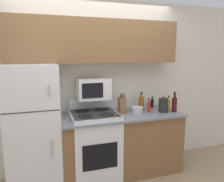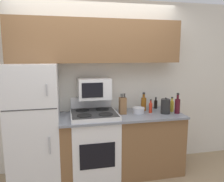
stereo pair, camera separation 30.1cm
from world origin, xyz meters
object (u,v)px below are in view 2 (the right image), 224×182
(refrigerator, at_px, (35,125))
(bottle_soy_sauce, at_px, (156,104))
(bottle_hot_sauce, at_px, (151,107))
(stove, at_px, (94,144))
(kettle, at_px, (165,106))
(bottle_cooking_spray, at_px, (172,106))
(bowl, at_px, (139,110))
(bottle_whiskey, at_px, (144,103))
(bottle_wine_red, at_px, (177,105))
(microwave, at_px, (94,88))
(knife_block, at_px, (123,106))

(refrigerator, height_order, bottle_soy_sauce, refrigerator)
(bottle_hot_sauce, bearing_deg, stove, -179.19)
(kettle, bearing_deg, bottle_cooking_spray, 30.18)
(bowl, bearing_deg, bottle_whiskey, 45.76)
(bottle_wine_red, relative_size, bottle_whiskey, 1.07)
(microwave, xyz_separation_m, kettle, (1.01, -0.23, -0.26))
(bottle_soy_sauce, relative_size, bottle_cooking_spray, 0.82)
(refrigerator, height_order, bottle_whiskey, refrigerator)
(bottle_wine_red, xyz_separation_m, bottle_cooking_spray, (-0.03, 0.12, -0.03))
(refrigerator, xyz_separation_m, bottle_hot_sauce, (1.64, -0.00, 0.16))
(stove, relative_size, bottle_whiskey, 3.98)
(microwave, distance_m, kettle, 1.07)
(bottle_hot_sauce, relative_size, kettle, 0.85)
(bottle_soy_sauce, xyz_separation_m, kettle, (0.02, -0.31, 0.04))
(microwave, xyz_separation_m, bottle_cooking_spray, (1.15, -0.15, -0.28))
(knife_block, bearing_deg, refrigerator, -178.72)
(bottle_wine_red, bearing_deg, microwave, 167.42)
(stove, distance_m, knife_block, 0.68)
(knife_block, height_order, bottle_soy_sauce, knife_block)
(bowl, xyz_separation_m, bottle_hot_sauce, (0.18, -0.01, 0.03))
(stove, xyz_separation_m, bottle_soy_sauce, (1.02, 0.23, 0.48))
(stove, bearing_deg, bottle_whiskey, 10.57)
(stove, bearing_deg, microwave, 78.30)
(stove, height_order, bottle_whiskey, bottle_whiskey)
(knife_block, relative_size, bottle_cooking_spray, 1.35)
(microwave, distance_m, bottle_soy_sauce, 1.04)
(microwave, xyz_separation_m, knife_block, (0.39, -0.11, -0.25))
(bowl, distance_m, kettle, 0.39)
(bottle_wine_red, xyz_separation_m, bottle_whiskey, (-0.42, 0.26, -0.01))
(knife_block, distance_m, bottle_cooking_spray, 0.76)
(bottle_cooking_spray, bearing_deg, knife_block, 177.47)
(stove, height_order, bowl, stove)
(bottle_wine_red, relative_size, bottle_hot_sauce, 1.50)
(bottle_hot_sauce, distance_m, bottle_whiskey, 0.15)
(bottle_soy_sauce, bearing_deg, bottle_hot_sauce, -128.81)
(bottle_wine_red, xyz_separation_m, bottle_soy_sauce, (-0.19, 0.34, -0.05))
(bottle_whiskey, bearing_deg, bottle_cooking_spray, -19.48)
(refrigerator, xyz_separation_m, microwave, (0.82, 0.14, 0.45))
(bowl, relative_size, bottle_soy_sauce, 0.99)
(knife_block, height_order, bottle_hot_sauce, knife_block)
(stove, bearing_deg, kettle, -4.29)
(stove, height_order, bottle_cooking_spray, bottle_cooking_spray)
(refrigerator, height_order, stove, refrigerator)
(bowl, bearing_deg, bottle_cooking_spray, -1.41)
(bottle_cooking_spray, relative_size, kettle, 0.93)
(bottle_wine_red, bearing_deg, bottle_whiskey, 148.58)
(refrigerator, bearing_deg, bottle_wine_red, -3.54)
(bowl, height_order, bottle_cooking_spray, bottle_cooking_spray)
(bottle_whiskey, bearing_deg, bottle_wine_red, -31.42)
(refrigerator, distance_m, bottle_soy_sauce, 1.83)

